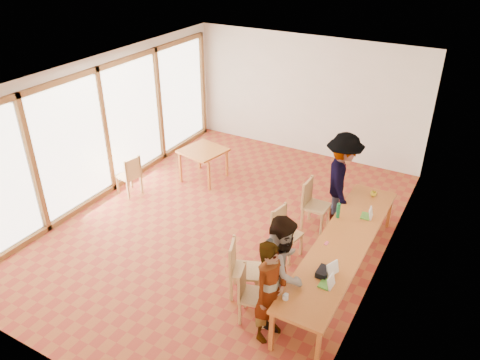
# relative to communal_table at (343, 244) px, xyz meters

# --- Properties ---
(ground) EXTENTS (8.00, 8.00, 0.00)m
(ground) POSITION_rel_communal_table_xyz_m (-2.50, 0.41, -0.70)
(ground) COLOR #9A4A25
(ground) RESTS_ON ground
(wall_back) EXTENTS (6.00, 0.10, 3.00)m
(wall_back) POSITION_rel_communal_table_xyz_m (-2.50, 4.41, 0.80)
(wall_back) COLOR white
(wall_back) RESTS_ON ground
(wall_front) EXTENTS (6.00, 0.10, 3.00)m
(wall_front) POSITION_rel_communal_table_xyz_m (-2.50, -3.59, 0.80)
(wall_front) COLOR white
(wall_front) RESTS_ON ground
(wall_right) EXTENTS (0.10, 8.00, 3.00)m
(wall_right) POSITION_rel_communal_table_xyz_m (0.50, 0.41, 0.80)
(wall_right) COLOR white
(wall_right) RESTS_ON ground
(window_wall) EXTENTS (0.10, 8.00, 3.00)m
(window_wall) POSITION_rel_communal_table_xyz_m (-5.46, 0.41, 0.80)
(window_wall) COLOR white
(window_wall) RESTS_ON ground
(ceiling) EXTENTS (6.00, 8.00, 0.04)m
(ceiling) POSITION_rel_communal_table_xyz_m (-2.50, 0.41, 2.32)
(ceiling) COLOR white
(ceiling) RESTS_ON wall_back
(communal_table) EXTENTS (0.80, 4.00, 0.75)m
(communal_table) POSITION_rel_communal_table_xyz_m (0.00, 0.00, 0.00)
(communal_table) COLOR #CD6A2D
(communal_table) RESTS_ON ground
(side_table) EXTENTS (0.90, 0.90, 0.75)m
(side_table) POSITION_rel_communal_table_xyz_m (-3.93, 1.83, -0.03)
(side_table) COLOR #CD6A2D
(side_table) RESTS_ON ground
(chair_near) EXTENTS (0.52, 0.52, 0.48)m
(chair_near) POSITION_rel_communal_table_xyz_m (-0.93, -1.54, -0.15)
(chair_near) COLOR tan
(chair_near) RESTS_ON ground
(chair_mid) EXTENTS (0.59, 0.59, 0.52)m
(chair_mid) POSITION_rel_communal_table_xyz_m (-1.31, -1.15, -0.10)
(chair_mid) COLOR tan
(chair_mid) RESTS_ON ground
(chair_far) EXTENTS (0.52, 0.52, 0.50)m
(chair_far) POSITION_rel_communal_table_xyz_m (-1.14, 0.14, -0.12)
(chair_far) COLOR tan
(chair_far) RESTS_ON ground
(chair_empty) EXTENTS (0.47, 0.47, 0.53)m
(chair_empty) POSITION_rel_communal_table_xyz_m (-1.03, 1.23, -0.09)
(chair_empty) COLOR tan
(chair_empty) RESTS_ON ground
(chair_spare) EXTENTS (0.50, 0.50, 0.49)m
(chair_spare) POSITION_rel_communal_table_xyz_m (-4.90, 0.44, -0.14)
(chair_spare) COLOR tan
(chair_spare) RESTS_ON ground
(person_near) EXTENTS (0.53, 0.68, 1.63)m
(person_near) POSITION_rel_communal_table_xyz_m (-0.49, -1.70, 0.11)
(person_near) COLOR gray
(person_near) RESTS_ON ground
(person_mid) EXTENTS (0.78, 0.94, 1.79)m
(person_mid) POSITION_rel_communal_table_xyz_m (-0.51, -1.27, 0.19)
(person_mid) COLOR gray
(person_mid) RESTS_ON ground
(person_far) EXTENTS (1.10, 1.40, 1.90)m
(person_far) POSITION_rel_communal_table_xyz_m (-0.61, 1.67, 0.25)
(person_far) COLOR gray
(person_far) RESTS_ON ground
(laptop_near) EXTENTS (0.20, 0.23, 0.19)m
(laptop_near) POSITION_rel_communal_table_xyz_m (0.14, -1.12, 0.10)
(laptop_near) COLOR #52A533
(laptop_near) RESTS_ON communal_table
(laptop_mid) EXTENTS (0.28, 0.30, 0.20)m
(laptop_mid) POSITION_rel_communal_table_xyz_m (0.07, -0.83, 0.10)
(laptop_mid) COLOR #52A533
(laptop_mid) RESTS_ON communal_table
(laptop_far) EXTENTS (0.21, 0.24, 0.19)m
(laptop_far) POSITION_rel_communal_table_xyz_m (0.14, 0.92, 0.10)
(laptop_far) COLOR #52A533
(laptop_far) RESTS_ON communal_table
(yellow_mug) EXTENTS (0.13, 0.13, 0.09)m
(yellow_mug) POSITION_rel_communal_table_xyz_m (0.03, 1.69, 0.09)
(yellow_mug) COLOR yellow
(yellow_mug) RESTS_ON communal_table
(green_bottle) EXTENTS (0.07, 0.07, 0.28)m
(green_bottle) POSITION_rel_communal_table_xyz_m (-0.32, 0.65, 0.19)
(green_bottle) COLOR #156A38
(green_bottle) RESTS_ON communal_table
(clear_glass) EXTENTS (0.07, 0.07, 0.09)m
(clear_glass) POSITION_rel_communal_table_xyz_m (-0.27, -1.66, 0.09)
(clear_glass) COLOR silver
(clear_glass) RESTS_ON communal_table
(condiment_cup) EXTENTS (0.08, 0.08, 0.06)m
(condiment_cup) POSITION_rel_communal_table_xyz_m (-0.28, -1.66, 0.08)
(condiment_cup) COLOR white
(condiment_cup) RESTS_ON communal_table
(pink_phone) EXTENTS (0.05, 0.10, 0.01)m
(pink_phone) POSITION_rel_communal_table_xyz_m (-0.22, -0.18, 0.05)
(pink_phone) COLOR #EE546E
(pink_phone) RESTS_ON communal_table
(black_pouch) EXTENTS (0.16, 0.26, 0.09)m
(black_pouch) POSITION_rel_communal_table_xyz_m (-0.01, -0.92, 0.09)
(black_pouch) COLOR black
(black_pouch) RESTS_ON communal_table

